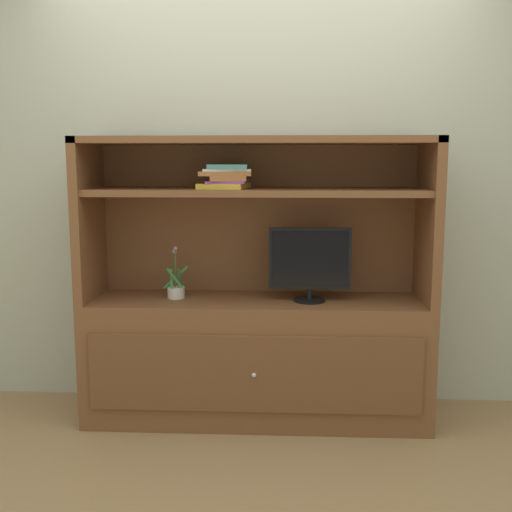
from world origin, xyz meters
name	(u,v)px	position (x,y,z in m)	size (l,w,h in m)	color
ground_plane	(253,449)	(0.00, 0.00, 0.00)	(8.00, 8.00, 0.00)	#99754C
painted_rear_wall	(259,168)	(0.00, 0.75, 1.40)	(6.00, 0.10, 2.80)	#ADB29E
media_console	(256,331)	(0.00, 0.41, 0.50)	(1.89, 0.52, 1.56)	brown
tv_monitor	(310,262)	(0.29, 0.37, 0.90)	(0.44, 0.18, 0.40)	black
potted_plant	(176,290)	(-0.45, 0.41, 0.73)	(0.14, 0.12, 0.30)	beige
magazine_stack	(226,176)	(-0.16, 0.41, 1.36)	(0.30, 0.36, 0.13)	gold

